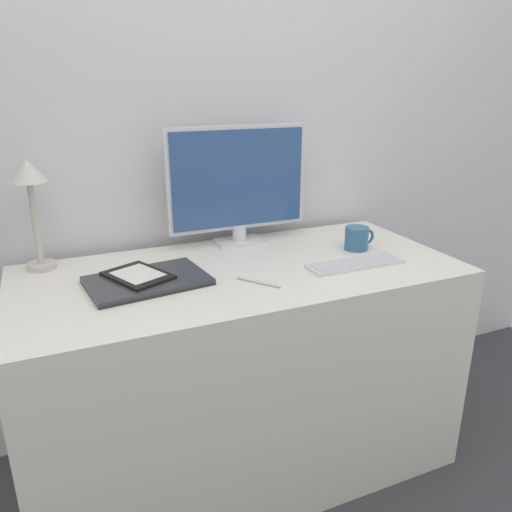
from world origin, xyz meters
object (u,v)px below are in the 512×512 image
(ereader, at_px, (138,275))
(coffee_mug, at_px, (357,238))
(keyboard, at_px, (355,263))
(laptop, at_px, (147,281))
(monitor, at_px, (238,183))
(desk_lamp, at_px, (30,190))
(pen, at_px, (259,282))

(ereader, relative_size, coffee_mug, 2.04)
(keyboard, distance_m, laptop, 0.67)
(laptop, relative_size, ereader, 1.56)
(monitor, relative_size, coffee_mug, 4.52)
(ereader, bearing_deg, coffee_mug, 0.25)
(ereader, bearing_deg, desk_lamp, 137.50)
(keyboard, height_order, desk_lamp, desk_lamp)
(pen, bearing_deg, desk_lamp, 146.63)
(keyboard, distance_m, coffee_mug, 0.17)
(ereader, height_order, desk_lamp, desk_lamp)
(monitor, distance_m, desk_lamp, 0.68)
(monitor, xyz_separation_m, laptop, (-0.40, -0.26, -0.22))
(monitor, xyz_separation_m, desk_lamp, (-0.68, -0.00, 0.03))
(desk_lamp, bearing_deg, pen, -33.37)
(monitor, relative_size, ereader, 2.21)
(ereader, xyz_separation_m, coffee_mug, (0.78, 0.00, 0.02))
(keyboard, bearing_deg, desk_lamp, 158.31)
(keyboard, distance_m, ereader, 0.69)
(pen, bearing_deg, ereader, 155.57)
(laptop, distance_m, coffee_mug, 0.76)
(monitor, bearing_deg, desk_lamp, -179.94)
(ereader, xyz_separation_m, desk_lamp, (-0.26, 0.24, 0.24))
(pen, bearing_deg, laptop, 157.02)
(monitor, height_order, desk_lamp, monitor)
(monitor, height_order, laptop, monitor)
(monitor, bearing_deg, coffee_mug, -33.48)
(ereader, bearing_deg, keyboard, -11.19)
(laptop, bearing_deg, desk_lamp, 137.67)
(ereader, height_order, coffee_mug, coffee_mug)
(keyboard, relative_size, ereader, 1.38)
(desk_lamp, relative_size, pen, 2.84)
(desk_lamp, xyz_separation_m, pen, (0.59, -0.39, -0.25))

